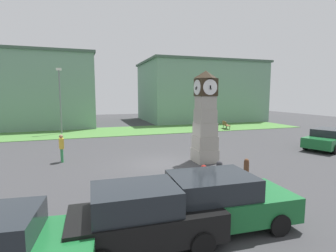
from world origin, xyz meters
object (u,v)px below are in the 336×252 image
Objects in this scene: street_lamp_far_side at (60,96)px; car_far_lot at (328,139)px; bollard_far_row at (246,167)px; bench at (226,125)px; bollard_mid_row at (219,170)px; clock_tower at (205,120)px; pedestrian_near_bench at (62,146)px; bollard_near_tower at (204,175)px; car_near_tower at (143,217)px; car_by_building at (219,201)px.

car_far_lot is at bearing -36.90° from street_lamp_far_side.
bench is at bearing 62.32° from bollard_far_row.
street_lamp_far_side reaches higher than bollard_mid_row.
bench is (-1.22, 12.00, -0.23)m from car_far_lot.
clock_tower is 8.54m from pedestrian_near_bench.
bollard_near_tower reaches higher than bollard_far_row.
car_near_tower reaches higher than bollard_mid_row.
bollard_far_row is at bearing -117.68° from bench.
car_by_building is 22.80m from bench.
street_lamp_far_side is (-17.56, 2.11, 3.23)m from bench.
clock_tower is 1.20× the size of car_by_building.
bench reaches higher than bollard_mid_row.
bollard_near_tower is 0.21× the size of car_by_building.
bollard_near_tower is 1.21m from bollard_mid_row.
bollard_far_row is (0.66, -3.18, -2.03)m from clock_tower.
bollard_mid_row is at bearing 27.25° from bollard_near_tower.
bench is at bearing 30.28° from pedestrian_near_bench.
bench is at bearing 58.21° from bollard_mid_row.
street_lamp_far_side is at bearing 143.10° from car_far_lot.
car_far_lot is 2.78× the size of bench.
bollard_far_row is at bearing 34.64° from car_near_tower.
car_far_lot is (9.38, 3.56, 0.31)m from bollard_far_row.
car_near_tower is 2.43× the size of pedestrian_near_bench.
car_by_building is at bearing -62.88° from pedestrian_near_bench.
bollard_far_row is 17.57m from bench.
bollard_far_row is 0.54× the size of pedestrian_near_bench.
bollard_near_tower is 0.56× the size of bench.
bollard_far_row is at bearing -78.26° from clock_tower.
bollard_mid_row is 0.22× the size of car_near_tower.
car_near_tower is at bearing -134.03° from bollard_near_tower.
bollard_mid_row is (-0.82, -3.18, -2.03)m from clock_tower.
pedestrian_near_bench is (-8.66, 5.74, 0.49)m from bollard_far_row.
clock_tower is 3.24× the size of pedestrian_near_bench.
bollard_near_tower is 1.05× the size of bollard_mid_row.
pedestrian_near_bench is at bearing 134.09° from bollard_near_tower.
bollard_mid_row is at bearing -121.79° from bench.
clock_tower is 0.81× the size of street_lamp_far_side.
pedestrian_near_bench reaches higher than bollard_far_row.
bollard_far_row is at bearing 12.30° from bollard_near_tower.
clock_tower is 3.15× the size of bench.
car_far_lot is (10.87, 3.56, 0.31)m from bollard_mid_row.
bench is at bearing 95.82° from car_far_lot.
pedestrian_near_bench is at bearing 117.12° from car_by_building.
pedestrian_near_bench is (-16.82, -9.82, 0.41)m from bench.
car_near_tower is 0.90× the size of car_by_building.
street_lamp_far_side reaches higher than bench.
car_far_lot is at bearing 18.16° from bollard_mid_row.
clock_tower is at bearing -58.90° from street_lamp_far_side.
bollard_mid_row is 19.64m from street_lamp_far_side.
bollard_near_tower is 1.06× the size of bollard_far_row.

